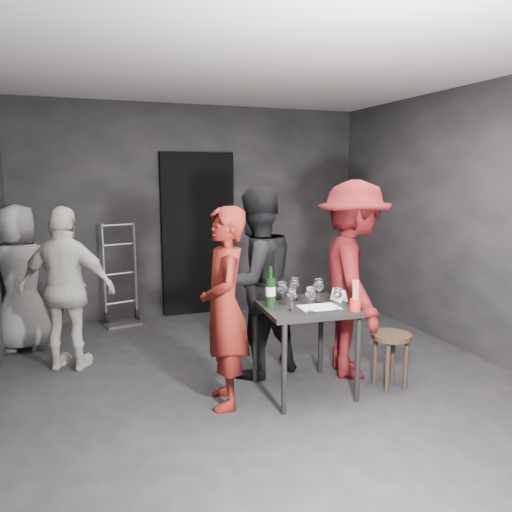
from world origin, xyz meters
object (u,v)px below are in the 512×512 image
object	(u,v)px
tasting_table	(305,316)
stool	(391,345)
man_maroon	(353,262)
hand_truck	(122,306)
wine_bottle	(271,291)
server_red	(224,303)
bystander_grey	(21,277)
woman_black	(255,269)
bystander_cream	(67,287)
breadstick_cup	(356,296)

from	to	relation	value
tasting_table	stool	distance (m)	0.81
man_maroon	stool	bearing A→B (deg)	-139.60
hand_truck	wine_bottle	world-z (taller)	hand_truck
server_red	bystander_grey	world-z (taller)	server_red
tasting_table	man_maroon	size ratio (longest dim) A/B	0.36
stool	wine_bottle	world-z (taller)	wine_bottle
server_red	woman_black	bearing A→B (deg)	148.92
stool	woman_black	bearing A→B (deg)	145.60
woman_black	man_maroon	xyz separation A→B (m)	(0.82, -0.30, 0.07)
bystander_cream	wine_bottle	size ratio (longest dim) A/B	4.74
hand_truck	bystander_grey	bearing A→B (deg)	-164.36
woman_black	wine_bottle	bearing A→B (deg)	69.55
stool	breadstick_cup	size ratio (longest dim) A/B	1.78
breadstick_cup	server_red	bearing A→B (deg)	162.68
tasting_table	man_maroon	bearing A→B (deg)	20.36
bystander_cream	breadstick_cup	xyz separation A→B (m)	(2.14, -1.52, 0.09)
server_red	breadstick_cup	bearing A→B (deg)	82.57
woman_black	breadstick_cup	size ratio (longest dim) A/B	7.38
tasting_table	bystander_grey	size ratio (longest dim) A/B	0.49
man_maroon	bystander_cream	bearing A→B (deg)	84.07
server_red	wine_bottle	bearing A→B (deg)	106.29
hand_truck	bystander_grey	xyz separation A→B (m)	(-1.04, -0.58, 0.55)
bystander_grey	breadstick_cup	distance (m)	3.44
woman_black	stool	bearing A→B (deg)	129.86
hand_truck	breadstick_cup	size ratio (longest dim) A/B	4.67
tasting_table	bystander_grey	distance (m)	3.03
woman_black	wine_bottle	distance (m)	0.47
stool	bystander_grey	size ratio (longest dim) A/B	0.31
server_red	bystander_cream	world-z (taller)	server_red
tasting_table	wine_bottle	xyz separation A→B (m)	(-0.28, 0.05, 0.23)
server_red	wine_bottle	world-z (taller)	server_red
hand_truck	woman_black	distance (m)	2.39
wine_bottle	server_red	bearing A→B (deg)	-173.60
breadstick_cup	stool	bearing A→B (deg)	16.82
stool	wine_bottle	distance (m)	1.16
tasting_table	man_maroon	xyz separation A→B (m)	(0.58, 0.21, 0.39)
hand_truck	stool	bearing A→B (deg)	-67.15
wine_bottle	breadstick_cup	distance (m)	0.68
tasting_table	breadstick_cup	bearing A→B (deg)	-45.49
tasting_table	breadstick_cup	distance (m)	0.47
stool	bystander_grey	world-z (taller)	bystander_grey
bystander_cream	stool	bearing A→B (deg)	176.80
stool	breadstick_cup	bearing A→B (deg)	-163.18
stool	man_maroon	size ratio (longest dim) A/B	0.23
hand_truck	bystander_grey	world-z (taller)	bystander_grey
wine_bottle	breadstick_cup	world-z (taller)	wine_bottle
breadstick_cup	woman_black	bearing A→B (deg)	123.60
server_red	woman_black	world-z (taller)	woman_black
server_red	bystander_grey	bearing A→B (deg)	-130.61
stool	server_red	xyz separation A→B (m)	(-1.43, 0.17, 0.45)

